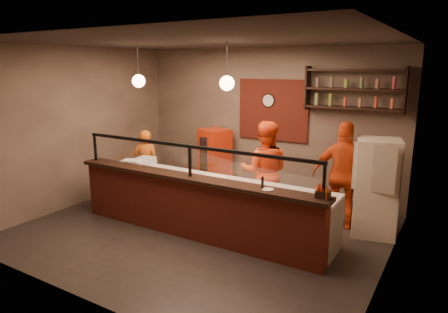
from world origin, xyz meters
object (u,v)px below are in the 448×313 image
Objects in this scene: cook_mid at (264,172)px; condiment_caddy at (323,194)px; red_cooler at (215,160)px; wall_clock at (269,100)px; cook_left at (146,164)px; pepper_mill at (262,183)px; cook_right at (344,175)px; pizza_dough at (212,178)px; fridge at (376,188)px.

cook_mid is 1.96m from condiment_caddy.
condiment_caddy is (1.48, -1.27, 0.18)m from cook_mid.
red_cooler is at bearing 143.79° from condiment_caddy.
wall_clock reaches higher than condiment_caddy.
cook_left is 7.96× the size of pepper_mill.
cook_right reaches higher than pizza_dough.
pizza_dough is 2.20m from condiment_caddy.
cook_mid is at bearing -10.91° from red_cooler.
wall_clock is 3.57m from condiment_caddy.
cook_mid is 1.31× the size of red_cooler.
fridge is 3.76m from red_cooler.
fridge is at bearing 161.41° from cook_left.
red_cooler is 7.58× the size of pepper_mill.
pizza_dough is at bearing 166.89° from condiment_caddy.
cook_mid is at bearing -66.85° from wall_clock.
fridge reaches higher than cook_left.
fridge is at bearing 24.48° from pizza_dough.
cook_left is 2.77m from cook_mid.
red_cooler is at bearing -19.38° from cook_right.
red_cooler is 2.85× the size of pizza_dough.
wall_clock is at bearing 89.13° from pizza_dough.
pepper_mill is at bearing -140.20° from fridge.
pizza_dough is (-2.53, -1.15, 0.08)m from fridge.
condiment_caddy is 1.02× the size of pepper_mill.
cook_left reaches higher than condiment_caddy.
cook_left is at bearing -144.19° from wall_clock.
red_cooler is (0.97, 1.24, -0.04)m from cook_left.
wall_clock is at bearing -168.77° from cook_left.
wall_clock is at bearing 143.65° from fridge.
pepper_mill is (1.21, -2.78, -0.95)m from wall_clock.
condiment_caddy is at bearing 4.11° from pepper_mill.
pepper_mill is (0.60, -1.34, 0.22)m from cook_mid.
pizza_dough is (-0.03, -2.22, -1.19)m from wall_clock.
pizza_dough is 2.66× the size of pepper_mill.
cook_mid reaches higher than pepper_mill.
cook_left is 0.90× the size of fridge.
condiment_caddy is (2.10, -2.71, -0.99)m from wall_clock.
cook_left is 1.57m from red_cooler.
cook_mid reaches higher than pizza_dough.
wall_clock is at bearing -88.64° from cook_mid.
wall_clock is at bearing 35.92° from red_cooler.
cook_left is at bearing -19.47° from cook_mid.
wall_clock is 0.16× the size of cook_right.
condiment_caddy is (4.25, -1.16, 0.36)m from cook_left.
cook_mid is at bearing 177.96° from fridge.
cook_mid is 3.74× the size of pizza_dough.
cook_left is 4.68m from fridge.
fridge is 1.16× the size of red_cooler.
wall_clock is at bearing 113.61° from pepper_mill.
pepper_mill is at bearing -24.61° from red_cooler.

